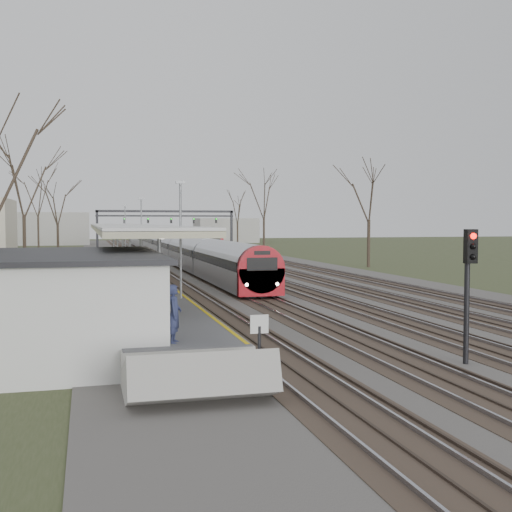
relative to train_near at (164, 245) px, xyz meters
The scene contains 11 objects.
track_bed 10.13m from the train_near, 74.00° to the right, with size 24.00×160.00×0.22m.
platform 27.94m from the train_near, 103.57° to the right, with size 3.50×69.00×1.00m, color #9E9B93.
canopy 32.42m from the train_near, 101.69° to the right, with size 4.10×50.00×3.11m.
station_building 57.52m from the train_near, 100.01° to the right, with size 6.00×9.00×3.20m, color silver.
signal_gantry 20.82m from the train_near, 82.19° to the left, with size 21.00×0.59×6.08m.
tree_west_far 23.02m from the train_near, 131.07° to the right, with size 5.50×5.50×11.33m.
tree_east_far 28.61m from the train_near, 53.92° to the right, with size 5.00×5.00×10.30m.
train_near is the anchor object (origin of this frame).
train_far 27.37m from the train_near, 75.18° to the left, with size 2.62×45.21×3.05m.
passenger 61.02m from the train_near, 96.42° to the right, with size 0.59×0.39×1.62m, color navy.
signal_post 61.44m from the train_near, 88.37° to the right, with size 0.35×0.45×4.10m.
Camera 1 is at (-11.61, -13.29, 4.32)m, focal length 45.00 mm.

